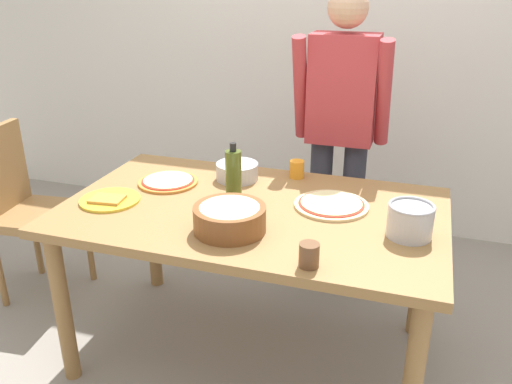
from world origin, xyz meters
TOP-DOWN VIEW (x-y plane):
  - ground at (0.00, 0.00)m, footprint 8.00×8.00m
  - wall_back at (0.00, 1.60)m, footprint 5.60×0.10m
  - dining_table at (0.00, 0.00)m, footprint 1.60×0.96m
  - person_cook at (0.24, 0.76)m, footprint 0.49×0.25m
  - chair_wooden_left at (-1.32, 0.13)m, footprint 0.44×0.44m
  - pizza_raw_on_board at (0.32, 0.11)m, footprint 0.32×0.32m
  - pizza_cooked_on_tray at (-0.46, 0.14)m, footprint 0.28×0.28m
  - plate_with_slice at (-0.61, -0.13)m, footprint 0.26×0.26m
  - popcorn_bowl at (-0.01, -0.23)m, footprint 0.28×0.28m
  - mixing_bowl_steel at (-0.17, 0.29)m, footprint 0.20×0.20m
  - olive_oil_bottle at (-0.11, 0.06)m, footprint 0.07×0.07m
  - steel_pot at (0.64, -0.07)m, footprint 0.17×0.17m
  - cup_orange at (0.09, 0.40)m, footprint 0.07×0.07m
  - cup_small_brown at (0.33, -0.40)m, footprint 0.07×0.07m

SIDE VIEW (x-z plane):
  - ground at x=0.00m, z-range 0.00..0.00m
  - chair_wooden_left at x=-1.32m, z-range 0.07..1.02m
  - dining_table at x=0.00m, z-range 0.29..1.05m
  - plate_with_slice at x=-0.61m, z-range 0.76..0.78m
  - pizza_raw_on_board at x=0.32m, z-range 0.76..0.78m
  - pizza_cooked_on_tray at x=-0.46m, z-range 0.76..0.78m
  - mixing_bowl_steel at x=-0.17m, z-range 0.76..0.84m
  - cup_orange at x=0.09m, z-range 0.76..0.84m
  - cup_small_brown at x=0.33m, z-range 0.76..0.84m
  - popcorn_bowl at x=-0.01m, z-range 0.76..0.88m
  - steel_pot at x=0.64m, z-range 0.76..0.89m
  - olive_oil_bottle at x=-0.11m, z-range 0.75..1.00m
  - person_cook at x=0.24m, z-range 0.13..1.75m
  - wall_back at x=0.00m, z-range 0.00..2.60m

